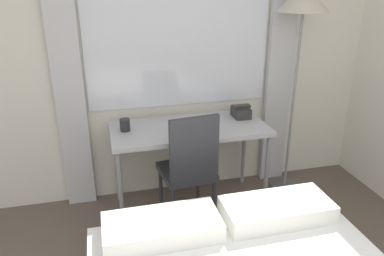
{
  "coord_description": "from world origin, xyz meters",
  "views": [
    {
      "loc": [
        -0.5,
        -0.18,
        1.93
      ],
      "look_at": [
        0.1,
        2.22,
        0.92
      ],
      "focal_mm": 35.0,
      "sensor_mm": 36.0,
      "label": 1
    }
  ],
  "objects_px": {
    "standing_lamp": "(303,12)",
    "telephone": "(241,112)",
    "desk_chair": "(189,165)",
    "book": "(199,126)",
    "desk": "(189,133)",
    "mug": "(125,125)"
  },
  "relations": [
    {
      "from": "standing_lamp",
      "to": "mug",
      "type": "bearing_deg",
      "value": -178.22
    },
    {
      "from": "desk_chair",
      "to": "mug",
      "type": "xyz_separation_m",
      "value": [
        -0.45,
        0.33,
        0.26
      ]
    },
    {
      "from": "standing_lamp",
      "to": "mug",
      "type": "relative_size",
      "value": 18.67
    },
    {
      "from": "book",
      "to": "mug",
      "type": "xyz_separation_m",
      "value": [
        -0.6,
        0.08,
        0.04
      ]
    },
    {
      "from": "desk",
      "to": "mug",
      "type": "relative_size",
      "value": 12.89
    },
    {
      "from": "desk",
      "to": "desk_chair",
      "type": "xyz_separation_m",
      "value": [
        -0.07,
        -0.29,
        -0.14
      ]
    },
    {
      "from": "telephone",
      "to": "book",
      "type": "height_order",
      "value": "telephone"
    },
    {
      "from": "desk",
      "to": "desk_chair",
      "type": "height_order",
      "value": "desk_chair"
    },
    {
      "from": "desk_chair",
      "to": "standing_lamp",
      "type": "xyz_separation_m",
      "value": [
        1.05,
        0.37,
        1.09
      ]
    },
    {
      "from": "desk_chair",
      "to": "book",
      "type": "bearing_deg",
      "value": 53.3
    },
    {
      "from": "desk_chair",
      "to": "mug",
      "type": "relative_size",
      "value": 9.96
    },
    {
      "from": "desk",
      "to": "book",
      "type": "xyz_separation_m",
      "value": [
        0.07,
        -0.04,
        0.07
      ]
    },
    {
      "from": "desk",
      "to": "telephone",
      "type": "bearing_deg",
      "value": 12.01
    },
    {
      "from": "standing_lamp",
      "to": "telephone",
      "type": "distance_m",
      "value": 0.97
    },
    {
      "from": "desk",
      "to": "book",
      "type": "height_order",
      "value": "book"
    },
    {
      "from": "desk",
      "to": "standing_lamp",
      "type": "xyz_separation_m",
      "value": [
        0.98,
        0.08,
        0.95
      ]
    },
    {
      "from": "desk_chair",
      "to": "mug",
      "type": "height_order",
      "value": "desk_chair"
    },
    {
      "from": "desk_chair",
      "to": "telephone",
      "type": "relative_size",
      "value": 5.61
    },
    {
      "from": "desk",
      "to": "desk_chair",
      "type": "distance_m",
      "value": 0.34
    },
    {
      "from": "telephone",
      "to": "mug",
      "type": "relative_size",
      "value": 1.78
    },
    {
      "from": "telephone",
      "to": "mug",
      "type": "distance_m",
      "value": 1.02
    },
    {
      "from": "standing_lamp",
      "to": "book",
      "type": "relative_size",
      "value": 6.63
    }
  ]
}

